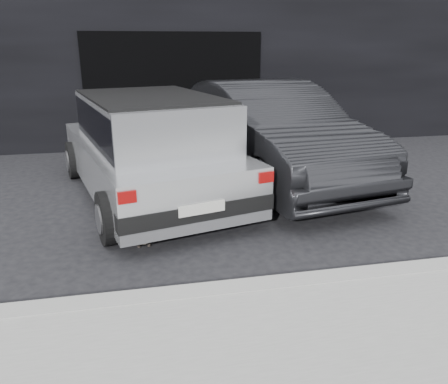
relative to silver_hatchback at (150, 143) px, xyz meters
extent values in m
plane|color=black|center=(-0.28, -0.53, -0.89)|extent=(80.00, 80.00, 0.00)
cube|color=black|center=(0.72, 5.47, 1.61)|extent=(34.00, 4.00, 5.00)
cube|color=black|center=(0.72, 3.46, 0.41)|extent=(4.00, 0.10, 2.60)
cube|color=gray|center=(0.72, -3.13, -0.83)|extent=(18.00, 0.25, 0.12)
cube|color=gray|center=(0.72, -4.33, -0.83)|extent=(18.00, 2.20, 0.11)
cube|color=silver|center=(-0.03, 0.11, -0.34)|extent=(2.95, 4.71, 0.69)
cube|color=silver|center=(0.03, -0.11, 0.36)|extent=(2.37, 3.24, 0.69)
cube|color=black|center=(0.03, -0.11, 0.36)|extent=(2.35, 3.14, 0.56)
cube|color=black|center=(0.48, -1.94, -0.44)|extent=(1.95, 0.65, 0.20)
cube|color=black|center=(-0.54, 2.15, -0.44)|extent=(1.95, 0.65, 0.20)
cube|color=silver|center=(0.51, -2.03, -0.37)|extent=(0.57, 0.16, 0.13)
cube|color=#8C0707|center=(-0.33, -2.23, -0.10)|extent=(0.20, 0.08, 0.13)
cube|color=#8C0707|center=(1.34, -1.81, -0.10)|extent=(0.20, 0.08, 0.13)
cube|color=black|center=(0.03, -0.11, 0.72)|extent=(2.30, 2.96, 0.03)
cylinder|color=black|center=(-0.57, -1.64, -0.55)|extent=(0.40, 0.71, 0.67)
cylinder|color=slate|center=(-0.70, -1.68, -0.55)|extent=(0.11, 0.36, 0.37)
cylinder|color=black|center=(1.28, -1.18, -0.55)|extent=(0.40, 0.71, 0.67)
cylinder|color=slate|center=(1.41, -1.15, -0.55)|extent=(0.11, 0.36, 0.37)
cylinder|color=black|center=(-1.32, 1.35, -0.55)|extent=(0.40, 0.71, 0.67)
cylinder|color=slate|center=(-1.45, 1.31, -0.55)|extent=(0.11, 0.36, 0.37)
cylinder|color=black|center=(0.53, 1.81, -0.55)|extent=(0.40, 0.71, 0.67)
cylinder|color=slate|center=(0.66, 1.84, -0.55)|extent=(0.11, 0.36, 0.37)
imported|color=black|center=(2.11, 0.67, -0.03)|extent=(2.68, 5.44, 1.72)
ellipsoid|color=beige|center=(-0.19, -1.70, -0.78)|extent=(0.26, 0.49, 0.19)
ellipsoid|color=beige|center=(-0.19, -1.82, -0.76)|extent=(0.22, 0.22, 0.18)
ellipsoid|color=black|center=(-0.18, -1.94, -0.73)|extent=(0.14, 0.13, 0.12)
sphere|color=black|center=(-0.18, -2.00, -0.73)|extent=(0.05, 0.05, 0.05)
cone|color=black|center=(-0.15, -1.93, -0.67)|extent=(0.05, 0.06, 0.06)
cone|color=black|center=(-0.22, -1.93, -0.67)|extent=(0.05, 0.06, 0.06)
cylinder|color=black|center=(-0.13, -1.84, -0.86)|extent=(0.04, 0.04, 0.06)
cylinder|color=black|center=(-0.25, -1.84, -0.86)|extent=(0.04, 0.04, 0.06)
cylinder|color=black|center=(-0.14, -1.55, -0.86)|extent=(0.04, 0.04, 0.06)
cylinder|color=black|center=(-0.26, -1.56, -0.86)|extent=(0.04, 0.04, 0.06)
cylinder|color=black|center=(-0.20, -1.43, -0.81)|extent=(0.13, 0.26, 0.08)
ellipsoid|color=silver|center=(-0.32, -1.24, -0.72)|extent=(0.59, 0.50, 0.23)
ellipsoid|color=silver|center=(-0.20, -1.17, -0.69)|extent=(0.31, 0.31, 0.19)
ellipsoid|color=silver|center=(-0.09, -1.10, -0.62)|extent=(0.19, 0.20, 0.13)
sphere|color=silver|center=(-0.03, -1.07, -0.62)|extent=(0.06, 0.06, 0.06)
cone|color=silver|center=(-0.12, -1.07, -0.55)|extent=(0.08, 0.07, 0.07)
cone|color=silver|center=(-0.08, -1.14, -0.55)|extent=(0.08, 0.07, 0.07)
cylinder|color=silver|center=(-0.22, -1.10, -0.82)|extent=(0.04, 0.04, 0.13)
cylinder|color=silver|center=(-0.15, -1.21, -0.82)|extent=(0.04, 0.04, 0.13)
cylinder|color=silver|center=(-0.49, -1.26, -0.82)|extent=(0.04, 0.04, 0.13)
cylinder|color=silver|center=(-0.42, -1.37, -0.82)|extent=(0.04, 0.04, 0.13)
cylinder|color=silver|center=(-0.57, -1.38, -0.77)|extent=(0.21, 0.25, 0.09)
ellipsoid|color=gray|center=(-0.39, -1.31, -0.69)|extent=(0.24, 0.22, 0.10)
camera|label=1|loc=(-0.19, -6.74, 1.45)|focal=35.00mm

